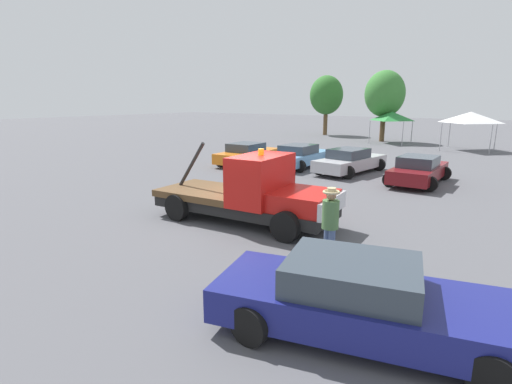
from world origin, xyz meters
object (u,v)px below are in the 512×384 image
object	(u,v)px
canopy_tent_green	(392,116)
canopy_tent_white	(471,117)
tree_left	(385,94)
foreground_car	(363,301)
parked_car_skyblue	(300,156)
parked_car_maroon	(418,170)
traffic_cone	(314,202)
parked_car_orange	(248,154)
tree_center	(326,95)
tow_truck	(253,194)
person_near_truck	(330,219)
parked_car_silver	(350,161)

from	to	relation	value
canopy_tent_green	canopy_tent_white	world-z (taller)	canopy_tent_white
tree_left	foreground_car	bearing A→B (deg)	-72.11
parked_car_skyblue	parked_car_maroon	xyz separation A→B (m)	(6.91, -0.91, -0.00)
parked_car_skyblue	traffic_cone	size ratio (longest dim) A/B	8.80
parked_car_orange	traffic_cone	world-z (taller)	parked_car_orange
parked_car_orange	tree_center	distance (m)	22.69
parked_car_maroon	canopy_tent_green	bearing A→B (deg)	20.67
parked_car_skyblue	tree_center	bearing A→B (deg)	21.70
tow_truck	canopy_tent_white	size ratio (longest dim) A/B	1.81
tow_truck	parked_car_skyblue	bearing A→B (deg)	107.25
parked_car_skyblue	parked_car_maroon	size ratio (longest dim) A/B	1.05
person_near_truck	tree_left	bearing A→B (deg)	51.64
tree_center	foreground_car	bearing A→B (deg)	-63.16
canopy_tent_white	tree_center	bearing A→B (deg)	158.32
parked_car_skyblue	canopy_tent_green	distance (m)	16.36
traffic_cone	tree_center	bearing A→B (deg)	115.24
parked_car_maroon	canopy_tent_white	xyz separation A→B (m)	(-0.12, 15.53, 1.90)
tree_left	tree_center	distance (m)	8.17
parked_car_orange	tree_center	xyz separation A→B (m)	(-5.37, 21.73, 3.68)
parked_car_maroon	tree_center	bearing A→B (deg)	34.85
tree_center	traffic_cone	bearing A→B (deg)	-64.76
tow_truck	parked_car_maroon	bearing A→B (deg)	69.43
person_near_truck	canopy_tent_green	bearing A→B (deg)	50.06
parked_car_skyblue	traffic_cone	bearing A→B (deg)	-147.74
parked_car_orange	tree_left	distance (m)	18.97
person_near_truck	traffic_cone	world-z (taller)	person_near_truck
parked_car_maroon	tree_left	xyz separation A→B (m)	(-7.84, 18.33, 3.73)
tow_truck	parked_car_skyblue	xyz separation A→B (m)	(-4.18, 10.44, -0.30)
parked_car_maroon	canopy_tent_white	world-z (taller)	canopy_tent_white
parked_car_orange	parked_car_maroon	size ratio (longest dim) A/B	1.05
parked_car_silver	parked_car_maroon	xyz separation A→B (m)	(3.75, -0.79, -0.00)
person_near_truck	tree_center	xyz separation A→B (m)	(-16.00, 32.66, 3.22)
parked_car_skyblue	canopy_tent_white	size ratio (longest dim) A/B	1.41
parked_car_orange	parked_car_maroon	bearing A→B (deg)	-92.20
canopy_tent_green	parked_car_silver	bearing A→B (deg)	-79.90
parked_car_skyblue	tree_left	distance (m)	17.84
parked_car_silver	tree_left	xyz separation A→B (m)	(-4.09, 17.54, 3.73)
parked_car_skyblue	canopy_tent_green	bearing A→B (deg)	-1.34
tow_truck	canopy_tent_white	world-z (taller)	canopy_tent_white
traffic_cone	parked_car_orange	bearing A→B (deg)	140.19
parked_car_skyblue	canopy_tent_white	world-z (taller)	canopy_tent_white
foreground_car	parked_car_maroon	bearing A→B (deg)	85.73
canopy_tent_white	parked_car_orange	bearing A→B (deg)	-122.11
person_near_truck	tree_left	size ratio (longest dim) A/B	0.29
canopy_tent_green	tree_left	distance (m)	2.56
tow_truck	traffic_cone	size ratio (longest dim) A/B	11.33
person_near_truck	tree_left	distance (m)	30.79
tree_center	parked_car_skyblue	bearing A→B (deg)	-67.84
parked_car_silver	parked_car_maroon	bearing A→B (deg)	-93.98
parked_car_orange	canopy_tent_green	world-z (taller)	canopy_tent_green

